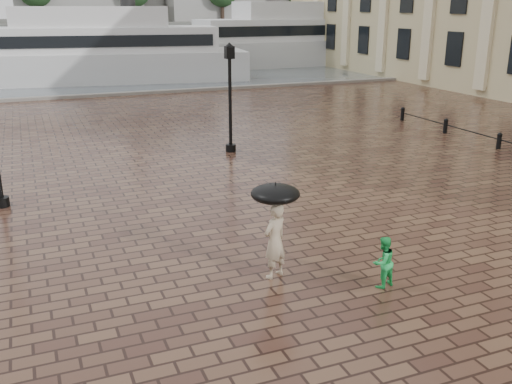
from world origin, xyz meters
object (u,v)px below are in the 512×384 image
ferry_near (94,51)px  adult_pedestrian (275,241)px  street_lamps (25,104)px  ferry_far (297,39)px  child_pedestrian (383,262)px

ferry_near → adult_pedestrian: bearing=-82.8°
street_lamps → ferry_near: (5.65, 24.96, 0.10)m
adult_pedestrian → ferry_near: 37.96m
ferry_near → ferry_far: bearing=25.7°
adult_pedestrian → ferry_near: ferry_near is taller
adult_pedestrian → ferry_far: (22.25, 44.67, 1.71)m
street_lamps → adult_pedestrian: size_ratio=8.63×
ferry_far → street_lamps: bearing=-133.3°
child_pedestrian → ferry_far: ferry_far is taller
street_lamps → child_pedestrian: 15.99m
street_lamps → ferry_far: bearing=49.4°
adult_pedestrian → child_pedestrian: adult_pedestrian is taller
street_lamps → ferry_near: bearing=77.2°
street_lamps → adult_pedestrian: bearing=-69.2°
street_lamps → child_pedestrian: street_lamps is taller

